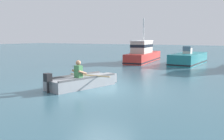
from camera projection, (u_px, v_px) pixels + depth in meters
ground_plane at (102, 88)px, 10.77m from camera, size 120.00×120.00×0.00m
rowboat_with_person at (83, 81)px, 11.06m from camera, size 2.22×3.67×1.19m
moored_boat_red at (143, 54)px, 22.18m from camera, size 2.05×6.67×3.80m
moored_boat_teal at (188, 59)px, 20.18m from camera, size 2.22×5.30×1.46m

